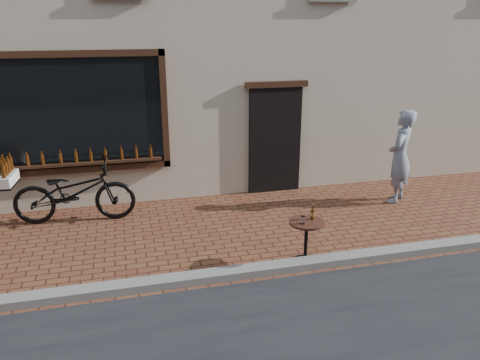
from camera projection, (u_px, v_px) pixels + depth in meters
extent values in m
plane|color=brown|center=(220.00, 286.00, 6.43)|extent=(90.00, 90.00, 0.00)
cube|color=slate|center=(217.00, 275.00, 6.59)|extent=(90.00, 0.25, 0.12)
cube|color=black|center=(78.00, 113.00, 8.55)|extent=(3.00, 0.06, 2.00)
cube|color=black|center=(72.00, 54.00, 8.19)|extent=(3.24, 0.10, 0.12)
cube|color=black|center=(85.00, 169.00, 8.88)|extent=(3.24, 0.10, 0.12)
cube|color=black|center=(164.00, 110.00, 8.89)|extent=(0.12, 0.10, 2.24)
cube|color=black|center=(84.00, 163.00, 8.79)|extent=(2.90, 0.16, 0.05)
cube|color=black|center=(275.00, 141.00, 9.68)|extent=(1.10, 0.10, 2.20)
cube|color=black|center=(277.00, 84.00, 9.28)|extent=(1.30, 0.10, 0.12)
cylinder|color=#3D1C07|center=(11.00, 162.00, 8.46)|extent=(0.06, 0.06, 0.19)
cylinder|color=#3D1C07|center=(27.00, 161.00, 8.52)|extent=(0.06, 0.06, 0.19)
cylinder|color=#3D1C07|center=(44.00, 160.00, 8.59)|extent=(0.06, 0.06, 0.19)
cylinder|color=#3D1C07|center=(60.00, 159.00, 8.65)|extent=(0.06, 0.06, 0.19)
cylinder|color=#3D1C07|center=(75.00, 157.00, 8.72)|extent=(0.06, 0.06, 0.19)
cylinder|color=#3D1C07|center=(91.00, 156.00, 8.78)|extent=(0.06, 0.06, 0.19)
cylinder|color=#3D1C07|center=(106.00, 155.00, 8.85)|extent=(0.06, 0.06, 0.19)
cylinder|color=#3D1C07|center=(121.00, 154.00, 8.91)|extent=(0.06, 0.06, 0.19)
cylinder|color=#3D1C07|center=(136.00, 154.00, 8.97)|extent=(0.06, 0.06, 0.19)
cylinder|color=#3D1C07|center=(151.00, 153.00, 9.04)|extent=(0.06, 0.06, 0.19)
imported|color=black|center=(74.00, 192.00, 8.35)|extent=(2.17, 0.90, 1.11)
cube|color=black|center=(3.00, 185.00, 8.10)|extent=(0.46, 0.62, 0.04)
cube|color=silver|center=(2.00, 179.00, 8.06)|extent=(0.47, 0.65, 0.17)
cylinder|color=#3D1C07|center=(3.00, 171.00, 7.81)|extent=(0.07, 0.07, 0.23)
cylinder|color=#3D1C07|center=(6.00, 169.00, 7.95)|extent=(0.07, 0.07, 0.23)
cylinder|color=#3D1C07|center=(9.00, 166.00, 8.09)|extent=(0.07, 0.07, 0.23)
cylinder|color=#3D1C07|center=(1.00, 167.00, 8.07)|extent=(0.07, 0.07, 0.23)
cylinder|color=#3D1C07|center=(11.00, 164.00, 8.22)|extent=(0.07, 0.07, 0.23)
cylinder|color=#3D1C07|center=(4.00, 164.00, 8.20)|extent=(0.07, 0.07, 0.23)
cylinder|color=black|center=(305.00, 261.00, 7.07)|extent=(0.39, 0.39, 0.03)
cylinder|color=black|center=(306.00, 242.00, 6.96)|extent=(0.05, 0.05, 0.61)
cylinder|color=black|center=(307.00, 222.00, 6.86)|extent=(0.53, 0.53, 0.04)
cylinder|color=gold|center=(312.00, 214.00, 6.90)|extent=(0.06, 0.06, 0.05)
cylinder|color=white|center=(303.00, 220.00, 6.76)|extent=(0.07, 0.07, 0.11)
imported|color=gray|center=(400.00, 156.00, 9.18)|extent=(0.79, 0.79, 1.86)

